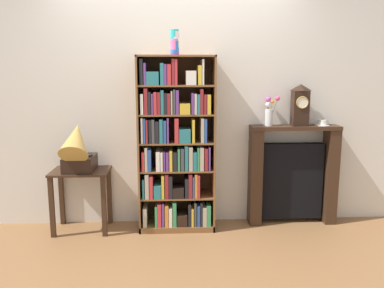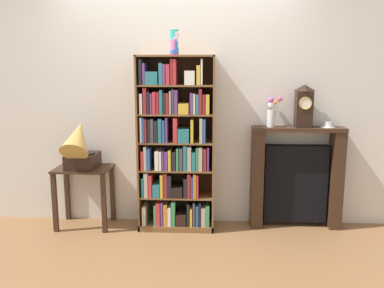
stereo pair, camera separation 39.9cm
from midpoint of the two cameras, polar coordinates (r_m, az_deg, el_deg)
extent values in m
cube|color=brown|center=(4.19, -4.95, -12.30)|extent=(7.59, 6.40, 0.02)
cube|color=silver|center=(4.15, -3.27, 6.17)|extent=(4.59, 0.08, 2.60)
cube|color=brown|center=(4.02, -10.45, -0.14)|extent=(0.02, 0.36, 1.76)
cube|color=brown|center=(3.99, 0.24, -0.05)|extent=(0.02, 0.36, 1.76)
cube|color=brown|center=(4.16, -5.03, 0.34)|extent=(0.77, 0.01, 1.76)
cube|color=brown|center=(3.93, -5.33, 12.52)|extent=(0.77, 0.36, 0.02)
cube|color=brown|center=(4.23, -4.94, -11.51)|extent=(0.77, 0.36, 0.06)
cube|color=#B2A893|center=(4.19, -9.47, -9.95)|extent=(0.04, 0.30, 0.20)
cube|color=#388E56|center=(4.15, -7.95, -9.99)|extent=(0.02, 0.25, 0.21)
cube|color=#C63338|center=(4.16, -7.47, -9.72)|extent=(0.04, 0.29, 0.24)
cube|color=#663884|center=(4.14, -6.98, -9.78)|extent=(0.02, 0.26, 0.24)
cube|color=orange|center=(4.17, -6.45, -9.79)|extent=(0.04, 0.31, 0.22)
cube|color=white|center=(4.17, -5.90, -9.98)|extent=(0.03, 0.31, 0.19)
cube|color=#388E56|center=(4.16, -5.35, -9.61)|extent=(0.04, 0.30, 0.25)
cube|color=black|center=(4.13, -4.27, -10.71)|extent=(0.10, 0.20, 0.12)
cube|color=black|center=(4.14, -3.22, -9.79)|extent=(0.03, 0.28, 0.23)
cube|color=gold|center=(4.14, -2.80, -10.15)|extent=(0.02, 0.25, 0.19)
cube|color=#424247|center=(4.15, -2.41, -9.66)|extent=(0.02, 0.30, 0.24)
cube|color=#2D519E|center=(4.14, -1.95, -9.94)|extent=(0.03, 0.26, 0.21)
cube|color=black|center=(4.15, -1.55, -9.66)|extent=(0.02, 0.29, 0.24)
cube|color=#B2A893|center=(4.16, -1.08, -9.96)|extent=(0.04, 0.30, 0.20)
cube|color=#388E56|center=(4.15, -0.49, -9.88)|extent=(0.04, 0.27, 0.22)
cube|color=brown|center=(4.12, -5.01, -7.38)|extent=(0.73, 0.34, 0.02)
cube|color=teal|center=(4.07, -9.77, -6.11)|extent=(0.02, 0.25, 0.20)
cube|color=#B2A893|center=(4.09, -9.23, -5.66)|extent=(0.04, 0.31, 0.25)
cube|color=#C63338|center=(4.06, -8.68, -5.91)|extent=(0.03, 0.26, 0.23)
cube|color=teal|center=(4.08, -7.80, -6.50)|extent=(0.07, 0.28, 0.13)
cube|color=gold|center=(4.05, -7.05, -5.87)|extent=(0.03, 0.26, 0.23)
cube|color=maroon|center=(4.04, -6.52, -5.81)|extent=(0.04, 0.24, 0.25)
cube|color=black|center=(4.04, -5.97, -5.92)|extent=(0.04, 0.25, 0.23)
cube|color=black|center=(4.04, -4.87, -6.81)|extent=(0.11, 0.22, 0.11)
cube|color=black|center=(4.04, -3.66, -6.12)|extent=(0.03, 0.25, 0.20)
cube|color=maroon|center=(4.05, -3.14, -5.72)|extent=(0.04, 0.29, 0.24)
cube|color=#2D519E|center=(4.06, -2.70, -5.89)|extent=(0.02, 0.29, 0.22)
cube|color=orange|center=(4.03, -2.33, -5.80)|extent=(0.03, 0.24, 0.24)
cube|color=#C63338|center=(4.07, -1.95, -5.72)|extent=(0.02, 0.31, 0.23)
cube|color=brown|center=(4.04, -5.07, -3.59)|extent=(0.73, 0.34, 0.02)
cube|color=#C63338|center=(4.03, -9.80, -2.21)|extent=(0.03, 0.30, 0.19)
cube|color=#B2A893|center=(4.01, -9.40, -1.92)|extent=(0.03, 0.29, 0.24)
cube|color=#2D519E|center=(4.00, -8.96, -2.10)|extent=(0.03, 0.27, 0.22)
cube|color=white|center=(4.01, -7.75, -2.22)|extent=(0.04, 0.29, 0.19)
cube|color=white|center=(3.99, -7.26, -2.32)|extent=(0.02, 0.25, 0.19)
cube|color=#663884|center=(3.98, -6.87, -2.29)|extent=(0.02, 0.25, 0.19)
cube|color=#663884|center=(3.98, -6.46, -2.32)|extent=(0.03, 0.25, 0.19)
cube|color=gold|center=(3.98, -5.95, -2.21)|extent=(0.03, 0.25, 0.20)
cube|color=black|center=(3.99, -5.35, -2.27)|extent=(0.04, 0.28, 0.19)
cube|color=#388E56|center=(3.98, -4.82, -2.04)|extent=(0.02, 0.26, 0.22)
cube|color=#424247|center=(3.97, -4.32, -2.05)|extent=(0.03, 0.25, 0.22)
cube|color=teal|center=(3.99, -3.73, -1.80)|extent=(0.03, 0.29, 0.25)
cube|color=#B2A893|center=(3.99, -3.13, -1.85)|extent=(0.04, 0.31, 0.24)
cube|color=teal|center=(4.00, -2.53, -2.20)|extent=(0.04, 0.30, 0.19)
cube|color=#388E56|center=(4.00, -2.05, -1.88)|extent=(0.02, 0.31, 0.23)
cube|color=#B2A893|center=(3.99, -1.56, -1.89)|extent=(0.04, 0.30, 0.23)
cube|color=maroon|center=(3.97, -0.93, -2.04)|extent=(0.03, 0.24, 0.22)
cube|color=#663884|center=(3.97, -0.46, -1.94)|extent=(0.02, 0.24, 0.23)
cube|color=brown|center=(3.99, -5.13, 0.33)|extent=(0.73, 0.34, 0.02)
cube|color=white|center=(3.95, -10.03, 2.07)|extent=(0.02, 0.26, 0.25)
cube|color=#2D519E|center=(3.94, -9.71, 2.02)|extent=(0.02, 0.24, 0.24)
cube|color=maroon|center=(3.94, -9.38, 1.93)|extent=(0.02, 0.24, 0.23)
cube|color=black|center=(3.96, -8.90, 1.97)|extent=(0.03, 0.28, 0.23)
cube|color=#424247|center=(3.95, -8.46, 2.01)|extent=(0.03, 0.29, 0.23)
cube|color=black|center=(3.96, -7.93, 1.89)|extent=(0.04, 0.29, 0.21)
cube|color=teal|center=(3.96, -7.34, 2.06)|extent=(0.03, 0.31, 0.23)
cube|color=#2D519E|center=(3.95, -6.83, 1.95)|extent=(0.03, 0.28, 0.22)
cube|color=#663884|center=(3.93, -6.42, 2.11)|extent=(0.02, 0.26, 0.25)
cube|color=#C63338|center=(3.95, -5.16, 2.13)|extent=(0.04, 0.30, 0.24)
cube|color=teal|center=(3.94, -4.00, 1.37)|extent=(0.11, 0.28, 0.14)
cube|color=gold|center=(3.92, -2.79, 2.02)|extent=(0.03, 0.26, 0.23)
cube|color=#B2A893|center=(3.95, -1.51, 2.17)|extent=(0.03, 0.31, 0.24)
cube|color=#2D519E|center=(3.95, -1.07, 2.12)|extent=(0.03, 0.30, 0.23)
cube|color=brown|center=(3.95, -5.20, 4.35)|extent=(0.73, 0.34, 0.02)
cube|color=white|center=(3.95, -10.03, 5.80)|extent=(0.03, 0.31, 0.20)
cube|color=maroon|center=(3.92, -9.53, 6.17)|extent=(0.03, 0.26, 0.25)
cube|color=black|center=(3.94, -9.00, 5.96)|extent=(0.03, 0.31, 0.22)
cube|color=#663884|center=(3.92, -8.64, 5.82)|extent=(0.02, 0.28, 0.20)
cube|color=#C63338|center=(3.94, -8.20, 5.96)|extent=(0.03, 0.31, 0.21)
cube|color=maroon|center=(3.93, -7.70, 5.95)|extent=(0.03, 0.30, 0.21)
cube|color=teal|center=(3.93, -7.22, 6.10)|extent=(0.03, 0.30, 0.23)
cube|color=black|center=(3.90, -6.79, 5.88)|extent=(0.03, 0.25, 0.20)
cube|color=maroon|center=(3.89, -6.33, 5.86)|extent=(0.03, 0.24, 0.20)
cube|color=#B2A893|center=(3.91, -5.90, 6.06)|extent=(0.02, 0.29, 0.22)
cube|color=#424247|center=(3.91, -5.55, 6.17)|extent=(0.02, 0.28, 0.24)
cube|color=#663884|center=(3.91, -5.11, 6.12)|extent=(0.03, 0.28, 0.23)
cube|color=gold|center=(3.90, -4.03, 5.20)|extent=(0.10, 0.26, 0.10)
cube|color=#663884|center=(3.88, -2.92, 5.92)|extent=(0.03, 0.24, 0.20)
cube|color=white|center=(3.89, -2.53, 5.88)|extent=(0.02, 0.26, 0.20)
cube|color=teal|center=(3.91, -2.09, 5.86)|extent=(0.03, 0.28, 0.19)
cube|color=maroon|center=(3.91, -1.64, 6.24)|extent=(0.03, 0.29, 0.24)
cube|color=maroon|center=(3.89, -1.14, 5.84)|extent=(0.02, 0.25, 0.19)
cube|color=gold|center=(3.90, -0.61, 5.85)|extent=(0.03, 0.27, 0.19)
cube|color=brown|center=(3.93, -5.26, 8.42)|extent=(0.73, 0.34, 0.02)
cube|color=black|center=(3.91, -10.20, 10.21)|extent=(0.03, 0.26, 0.24)
cube|color=#663884|center=(3.91, -9.71, 9.95)|extent=(0.02, 0.27, 0.20)
cube|color=teal|center=(3.91, -8.63, 9.40)|extent=(0.12, 0.28, 0.13)
cube|color=teal|center=(3.89, -7.32, 10.01)|extent=(0.03, 0.26, 0.20)
cube|color=#663884|center=(3.91, -6.83, 9.95)|extent=(0.03, 0.30, 0.19)
cube|color=#C63338|center=(3.88, -6.31, 9.95)|extent=(0.04, 0.25, 0.19)
cube|color=maroon|center=(3.88, -5.74, 10.32)|extent=(0.03, 0.24, 0.24)
cube|color=#C63338|center=(3.89, -5.30, 10.30)|extent=(0.02, 0.26, 0.24)
cube|color=white|center=(3.86, -3.19, 9.55)|extent=(0.10, 0.21, 0.13)
cube|color=gold|center=(3.88, -1.94, 9.93)|extent=(0.04, 0.26, 0.18)
cube|color=white|center=(3.88, -1.48, 10.36)|extent=(0.02, 0.26, 0.24)
cylinder|color=purple|center=(3.89, -5.52, 13.39)|extent=(0.08, 0.08, 0.10)
cylinder|color=blue|center=(3.89, -5.54, 13.65)|extent=(0.08, 0.08, 0.10)
cylinder|color=blue|center=(3.89, -5.53, 13.91)|extent=(0.08, 0.08, 0.10)
cylinder|color=pink|center=(3.89, -5.54, 14.17)|extent=(0.08, 0.08, 0.10)
cylinder|color=white|center=(3.89, -5.53, 14.43)|extent=(0.08, 0.08, 0.10)
cylinder|color=yellow|center=(3.89, -5.55, 14.69)|extent=(0.08, 0.08, 0.10)
cylinder|color=purple|center=(3.89, -5.54, 14.95)|extent=(0.08, 0.08, 0.10)
cylinder|color=white|center=(3.90, -5.55, 15.21)|extent=(0.08, 0.08, 0.10)
cylinder|color=#28B2B7|center=(3.90, -5.59, 15.46)|extent=(0.08, 0.08, 0.10)
cube|color=#382316|center=(4.17, -18.53, -3.80)|extent=(0.57, 0.41, 0.02)
cube|color=#382316|center=(4.18, -22.27, -8.53)|extent=(0.04, 0.04, 0.61)
cube|color=#382316|center=(4.04, -15.45, -8.76)|extent=(0.04, 0.04, 0.61)
cube|color=#382316|center=(4.49, -20.82, -7.15)|extent=(0.04, 0.04, 0.61)
cube|color=#382316|center=(4.36, -14.48, -7.30)|extent=(0.04, 0.04, 0.61)
cube|color=black|center=(4.16, -18.59, -2.66)|extent=(0.29, 0.35, 0.15)
cylinder|color=black|center=(4.14, -18.66, -1.59)|extent=(0.25, 0.25, 0.01)
cylinder|color=#B79347|center=(4.08, -18.87, -1.41)|extent=(0.03, 0.03, 0.06)
cone|color=#B79347|center=(3.99, -19.28, 0.59)|extent=(0.28, 0.45, 0.45)
cube|color=#382316|center=(4.17, 12.08, 2.32)|extent=(0.93, 0.22, 0.04)
cube|color=#382316|center=(4.19, 6.45, -4.85)|extent=(0.12, 0.20, 1.02)
cube|color=#382316|center=(4.39, 16.92, -4.53)|extent=(0.12, 0.20, 1.02)
cube|color=black|center=(4.32, 11.68, -5.24)|extent=(0.65, 0.11, 0.81)
cube|color=black|center=(4.16, 12.72, 5.06)|extent=(0.16, 0.13, 0.36)
pyramid|color=black|center=(4.15, 12.84, 7.99)|extent=(0.16, 0.13, 0.06)
cylinder|color=silver|center=(4.09, 13.02, 5.87)|extent=(0.11, 0.01, 0.11)
torus|color=#B79347|center=(4.09, 13.03, 5.87)|extent=(0.13, 0.01, 0.13)
cylinder|color=silver|center=(4.10, 8.33, 3.80)|extent=(0.08, 0.08, 0.17)
cylinder|color=#4C753D|center=(4.12, 8.33, 4.63)|extent=(0.01, 0.05, 0.26)
sphere|color=#B24CB7|center=(4.14, 8.31, 6.43)|extent=(0.05, 0.05, 0.05)
cylinder|color=#4C753D|center=(4.09, 8.98, 4.66)|extent=(0.07, 0.04, 0.27)
sphere|color=#EA4275|center=(4.07, 9.57, 6.51)|extent=(0.05, 0.05, 0.05)
cylinder|color=#4C753D|center=(4.12, 8.27, 4.19)|extent=(0.01, 0.05, 0.20)
sphere|color=#EA4275|center=(4.13, 8.22, 5.56)|extent=(0.04, 0.04, 0.04)
cylinder|color=#4C753D|center=(4.11, 8.18, 4.24)|extent=(0.00, 0.02, 0.20)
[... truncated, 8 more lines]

